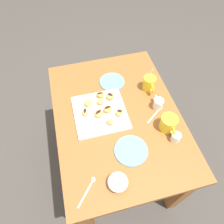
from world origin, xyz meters
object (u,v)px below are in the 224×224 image
at_px(pastry_plate_square, 100,113).
at_px(beignet_5, 100,101).
at_px(cream_pitcher_white, 158,103).
at_px(saucer_sky_right, 112,82).
at_px(dining_table, 117,126).
at_px(chocolate_sauce_pitcher, 176,137).
at_px(beignet_2, 110,122).
at_px(saucer_sky_left, 131,151).
at_px(beignet_1, 99,114).
at_px(beignet_0, 88,103).
at_px(beignet_3, 85,112).
at_px(ice_cream_bowl, 118,182).
at_px(beignet_4, 108,109).
at_px(beignet_8, 100,95).
at_px(beignet_6, 110,96).
at_px(coffee_mug_yellow_right, 169,123).
at_px(beignet_7, 120,113).
at_px(coffee_mug_yellow_left, 149,83).

xyz_separation_m(pastry_plate_square, beignet_5, (-0.07, 0.02, 0.02)).
height_order(cream_pitcher_white, saucer_sky_right, cream_pitcher_white).
xyz_separation_m(dining_table, chocolate_sauce_pitcher, (0.25, 0.27, 0.16)).
bearing_deg(beignet_2, saucer_sky_left, 19.75).
distance_m(pastry_plate_square, beignet_1, 0.03).
bearing_deg(beignet_1, pastry_plate_square, 149.82).
height_order(cream_pitcher_white, beignet_0, cream_pitcher_white).
xyz_separation_m(cream_pitcher_white, beignet_3, (-0.05, -0.45, -0.01)).
bearing_deg(ice_cream_bowl, cream_pitcher_white, 137.17).
xyz_separation_m(dining_table, beignet_4, (-0.03, -0.05, 0.17)).
distance_m(beignet_1, beignet_8, 0.14).
distance_m(saucer_sky_left, beignet_3, 0.36).
distance_m(beignet_1, beignet_2, 0.09).
height_order(beignet_1, beignet_4, beignet_4).
relative_size(beignet_0, beignet_3, 1.04).
height_order(pastry_plate_square, beignet_4, beignet_4).
bearing_deg(beignet_2, beignet_6, 165.56).
xyz_separation_m(coffee_mug_yellow_right, ice_cream_bowl, (0.24, -0.37, -0.02)).
bearing_deg(beignet_3, beignet_8, 132.14).
height_order(cream_pitcher_white, beignet_3, cream_pitcher_white).
height_order(beignet_2, beignet_7, beignet_2).
distance_m(cream_pitcher_white, saucer_sky_right, 0.36).
relative_size(ice_cream_bowl, beignet_1, 1.87).
bearing_deg(beignet_6, beignet_0, -84.62).
bearing_deg(beignet_2, coffee_mug_yellow_right, 72.13).
bearing_deg(dining_table, beignet_8, -154.44).
xyz_separation_m(coffee_mug_yellow_left, beignet_6, (0.03, -0.27, -0.02)).
bearing_deg(saucer_sky_left, dining_table, -177.93).
distance_m(dining_table, beignet_7, 0.17).
height_order(saucer_sky_left, beignet_4, beignet_4).
xyz_separation_m(saucer_sky_left, beignet_1, (-0.27, -0.12, 0.03)).
height_order(coffee_mug_yellow_right, beignet_8, coffee_mug_yellow_right).
xyz_separation_m(coffee_mug_yellow_left, beignet_5, (0.05, -0.34, -0.02)).
xyz_separation_m(ice_cream_bowl, beignet_8, (-0.56, 0.04, 0.00)).
bearing_deg(beignet_4, beignet_0, -126.69).
xyz_separation_m(cream_pitcher_white, beignet_2, (0.05, -0.32, -0.01)).
bearing_deg(chocolate_sauce_pitcher, beignet_2, -119.37).
bearing_deg(coffee_mug_yellow_left, beignet_7, -56.25).
distance_m(pastry_plate_square, beignet_7, 0.12).
height_order(cream_pitcher_white, beignet_6, cream_pitcher_white).
height_order(chocolate_sauce_pitcher, beignet_8, chocolate_sauce_pitcher).
distance_m(coffee_mug_yellow_right, chocolate_sauce_pitcher, 0.09).
distance_m(cream_pitcher_white, beignet_4, 0.31).
xyz_separation_m(chocolate_sauce_pitcher, beignet_1, (-0.26, -0.38, 0.00)).
bearing_deg(saucer_sky_right, dining_table, -7.57).
xyz_separation_m(beignet_2, beignet_8, (-0.21, -0.01, 0.00)).
relative_size(pastry_plate_square, cream_pitcher_white, 3.03).
bearing_deg(pastry_plate_square, beignet_5, 165.32).
xyz_separation_m(cream_pitcher_white, chocolate_sauce_pitcher, (0.24, 0.01, -0.01)).
height_order(cream_pitcher_white, beignet_7, cream_pitcher_white).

